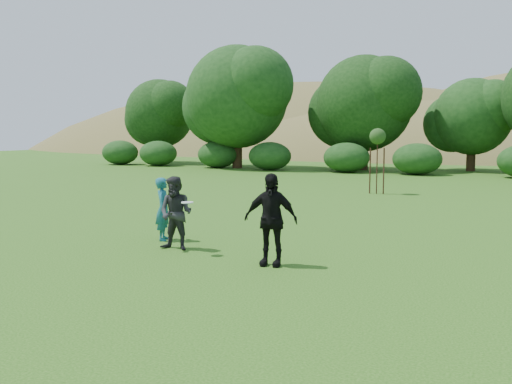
% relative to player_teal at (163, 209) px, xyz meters
% --- Properties ---
extents(ground, '(120.00, 120.00, 0.00)m').
position_rel_player_teal_xyz_m(ground, '(1.63, -1.04, -0.79)').
color(ground, '#19470C').
rests_on(ground, ground).
extents(player_teal, '(0.58, 0.68, 1.57)m').
position_rel_player_teal_xyz_m(player_teal, '(0.00, 0.00, 0.00)').
color(player_teal, '#185A6C').
rests_on(player_teal, ground).
extents(player_grey, '(0.86, 0.70, 1.69)m').
position_rel_player_teal_xyz_m(player_grey, '(0.93, -0.84, 0.06)').
color(player_grey, '#29292B').
rests_on(player_grey, ground).
extents(player_black, '(1.16, 0.61, 1.88)m').
position_rel_player_teal_xyz_m(player_black, '(3.51, -1.31, 0.16)').
color(player_black, black).
rests_on(player_black, ground).
extents(frisbee, '(0.27, 0.27, 0.03)m').
position_rel_player_teal_xyz_m(frisbee, '(1.45, -1.17, 0.37)').
color(frisbee, white).
rests_on(frisbee, ground).
extents(sapling, '(0.70, 0.70, 2.85)m').
position_rel_player_teal_xyz_m(sapling, '(2.25, 12.88, 1.63)').
color(sapling, '#371E15').
rests_on(sapling, ground).
extents(hillside, '(150.00, 72.00, 52.00)m').
position_rel_player_teal_xyz_m(hillside, '(1.07, 67.41, -12.76)').
color(hillside, olive).
rests_on(hillside, ground).
extents(tree_row, '(53.92, 10.38, 9.62)m').
position_rel_player_teal_xyz_m(tree_row, '(4.86, 27.64, 4.09)').
color(tree_row, '#3A2616').
rests_on(tree_row, ground).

